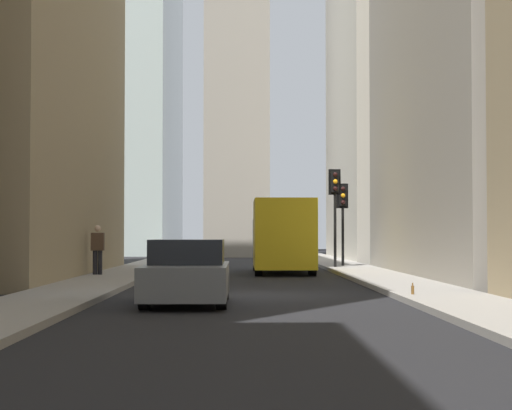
# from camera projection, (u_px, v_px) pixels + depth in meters

# --- Properties ---
(ground_plane) EXTENTS (135.00, 135.00, 0.00)m
(ground_plane) POSITION_uv_depth(u_px,v_px,m) (250.00, 295.00, 22.03)
(ground_plane) COLOR black
(sidewalk_right) EXTENTS (90.00, 2.20, 0.14)m
(sidewalk_right) POSITION_uv_depth(u_px,v_px,m) (70.00, 293.00, 21.95)
(sidewalk_right) COLOR gray
(sidewalk_right) RESTS_ON ground_plane
(sidewalk_left) EXTENTS (90.00, 2.20, 0.14)m
(sidewalk_left) POSITION_uv_depth(u_px,v_px,m) (428.00, 292.00, 22.10)
(sidewalk_left) COLOR gray
(sidewalk_left) RESTS_ON ground_plane
(building_left_far) EXTENTS (16.12, 10.00, 21.26)m
(building_left_far) POSITION_uv_depth(u_px,v_px,m) (422.00, 82.00, 52.53)
(building_left_far) COLOR beige
(building_left_far) RESTS_ON ground_plane
(church_spire) EXTENTS (4.79, 4.79, 31.84)m
(church_spire) POSITION_uv_depth(u_px,v_px,m) (237.00, 12.00, 59.91)
(church_spire) COLOR gray
(church_spire) RESTS_ON ground_plane
(delivery_truck) EXTENTS (6.46, 2.25, 2.84)m
(delivery_truck) POSITION_uv_depth(u_px,v_px,m) (282.00, 236.00, 34.49)
(delivery_truck) COLOR yellow
(delivery_truck) RESTS_ON ground_plane
(hatchback_grey) EXTENTS (4.30, 1.78, 1.42)m
(hatchback_grey) POSITION_uv_depth(u_px,v_px,m) (187.00, 274.00, 19.25)
(hatchback_grey) COLOR slate
(hatchback_grey) RESTS_ON ground_plane
(traffic_light_midblock) EXTENTS (0.43, 0.52, 4.18)m
(traffic_light_midblock) POSITION_uv_depth(u_px,v_px,m) (335.00, 195.00, 37.44)
(traffic_light_midblock) COLOR black
(traffic_light_midblock) RESTS_ON sidewalk_left
(traffic_light_far_junction) EXTENTS (0.43, 0.52, 3.64)m
(traffic_light_far_junction) POSITION_uv_depth(u_px,v_px,m) (343.00, 205.00, 38.87)
(traffic_light_far_junction) COLOR black
(traffic_light_far_junction) RESTS_ON sidewalk_left
(pedestrian) EXTENTS (0.26, 0.44, 1.70)m
(pedestrian) POSITION_uv_depth(u_px,v_px,m) (98.00, 248.00, 30.37)
(pedestrian) COLOR black
(pedestrian) RESTS_ON sidewalk_right
(discarded_bottle) EXTENTS (0.07, 0.07, 0.27)m
(discarded_bottle) POSITION_uv_depth(u_px,v_px,m) (413.00, 290.00, 20.33)
(discarded_bottle) COLOR brown
(discarded_bottle) RESTS_ON sidewalk_left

